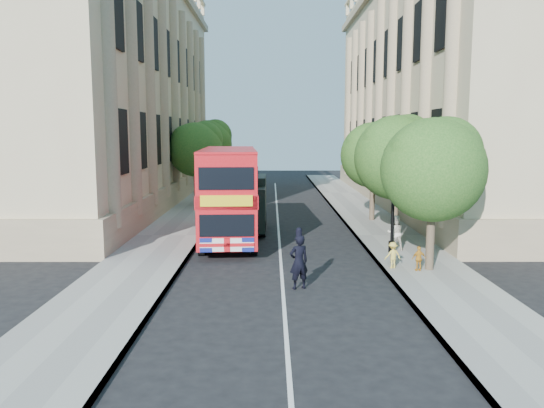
{
  "coord_description": "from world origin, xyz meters",
  "views": [
    {
      "loc": [
        -0.4,
        -17.27,
        5.43
      ],
      "look_at": [
        -0.37,
        6.04,
        2.3
      ],
      "focal_mm": 35.0,
      "sensor_mm": 36.0,
      "label": 1
    }
  ],
  "objects_px": {
    "double_decker_bus": "(229,191)",
    "box_van": "(246,205)",
    "police_constable": "(299,262)",
    "woman_pedestrian": "(395,233)",
    "lamp_post": "(393,199)"
  },
  "relations": [
    {
      "from": "double_decker_bus",
      "to": "box_van",
      "type": "relative_size",
      "value": 1.89
    },
    {
      "from": "box_van",
      "to": "police_constable",
      "type": "relative_size",
      "value": 2.75
    },
    {
      "from": "double_decker_bus",
      "to": "box_van",
      "type": "bearing_deg",
      "value": 69.63
    },
    {
      "from": "double_decker_bus",
      "to": "woman_pedestrian",
      "type": "bearing_deg",
      "value": -24.01
    },
    {
      "from": "police_constable",
      "to": "lamp_post",
      "type": "bearing_deg",
      "value": -151.45
    },
    {
      "from": "lamp_post",
      "to": "woman_pedestrian",
      "type": "height_order",
      "value": "lamp_post"
    },
    {
      "from": "box_van",
      "to": "lamp_post",
      "type": "bearing_deg",
      "value": -40.56
    },
    {
      "from": "box_van",
      "to": "police_constable",
      "type": "distance_m",
      "value": 11.3
    },
    {
      "from": "box_van",
      "to": "police_constable",
      "type": "bearing_deg",
      "value": -77.93
    },
    {
      "from": "police_constable",
      "to": "woman_pedestrian",
      "type": "relative_size",
      "value": 1.2
    },
    {
      "from": "lamp_post",
      "to": "double_decker_bus",
      "type": "distance_m",
      "value": 8.28
    },
    {
      "from": "double_decker_bus",
      "to": "police_constable",
      "type": "relative_size",
      "value": 5.19
    },
    {
      "from": "double_decker_bus",
      "to": "box_van",
      "type": "distance_m",
      "value": 2.74
    },
    {
      "from": "double_decker_bus",
      "to": "box_van",
      "type": "height_order",
      "value": "double_decker_bus"
    },
    {
      "from": "lamp_post",
      "to": "double_decker_bus",
      "type": "relative_size",
      "value": 0.52
    }
  ]
}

